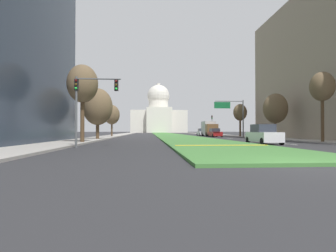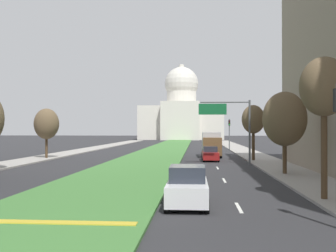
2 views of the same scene
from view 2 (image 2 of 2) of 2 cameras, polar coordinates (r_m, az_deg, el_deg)
The scene contains 17 objects.
ground_plane at distance 72.80m, azimuth -0.17°, elevation -3.32°, with size 305.53×305.53×0.00m, color #2B2B2D.
grass_median at distance 65.89m, azimuth -0.64°, elevation -3.55°, with size 7.74×124.99×0.14m, color #427A38.
median_curb_nose at distance 15.30m, azimuth -17.97°, elevation -13.29°, with size 6.97×0.50×0.04m, color gold.
lane_dashes_right at distance 42.74m, azimuth 6.83°, elevation -5.27°, with size 0.16×53.36×0.01m.
sidewalk_left at distance 61.66m, azimuth -13.54°, elevation -3.74°, with size 4.00×124.99×0.15m, color #9E9991.
sidewalk_right at distance 59.19m, azimuth 11.63°, elevation -3.87°, with size 4.00×124.99×0.15m, color #9E9991.
capitol_building at distance 141.36m, azimuth 1.99°, elevation 1.74°, with size 29.59×24.84×27.37m.
traffic_light_far_right at distance 61.37m, azimuth 9.00°, elevation -0.73°, with size 0.28×0.35×5.20m.
overhead_guide_sign at distance 39.38m, azimuth 9.20°, elevation 1.06°, with size 5.19×0.20×6.50m.
street_tree_right_near at distance 20.64m, azimuth 21.93°, elevation 5.17°, with size 2.36×2.36×7.14m.
street_tree_right_mid at distance 31.29m, azimuth 16.76°, elevation 0.98°, with size 3.37×3.37×6.48m.
street_tree_left_far at distance 48.77m, azimuth -17.42°, elevation 0.28°, with size 2.95×2.95×6.08m.
street_tree_right_far at distance 43.99m, azimuth 12.42°, elevation 0.89°, with size 2.54×2.54×6.27m.
sedan_lead_stopped at distance 18.38m, azimuth 2.86°, elevation -8.96°, with size 1.95×4.23×1.84m.
sedan_midblock at distance 44.28m, azimuth 6.22°, elevation -4.11°, with size 1.89×4.55×1.65m.
sedan_distant at distance 58.26m, azimuth 6.10°, elevation -3.22°, with size 1.90×4.51×1.72m.
box_truck_delivery at distance 50.61m, azimuth 6.41°, elevation -2.64°, with size 2.40×6.40×3.20m.
Camera 2 is at (5.64, -3.06, 3.55)m, focal length 41.48 mm.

